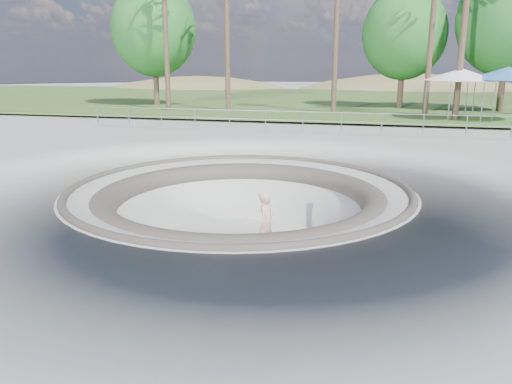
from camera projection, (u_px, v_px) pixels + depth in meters
ground at (240, 188)px, 14.92m from camera, size 180.00×180.00×0.00m
skate_bowl at (240, 246)px, 15.38m from camera, size 14.00×14.00×4.10m
grass_strip at (339, 100)px, 46.77m from camera, size 180.00×36.00×0.12m
distant_hills at (379, 141)px, 69.44m from camera, size 103.20×45.00×28.60m
safety_railing at (303, 121)px, 26.00m from camera, size 25.00×0.06×1.03m
skateboard at (266, 254)px, 14.67m from camera, size 0.93×0.51×0.09m
skater at (266, 223)px, 14.42m from camera, size 0.54×0.74×1.88m
canopy_white at (461, 75)px, 29.94m from camera, size 5.51×5.51×3.04m
canopy_blue at (508, 74)px, 29.12m from camera, size 6.19×6.19×3.12m
bushy_tree_left at (153, 29)px, 39.25m from camera, size 6.72×6.11×9.70m
bushy_tree_mid at (404, 34)px, 36.88m from camera, size 6.18×5.61×8.91m
bushy_tree_right at (510, 19)px, 33.95m from camera, size 7.06×6.41×10.18m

